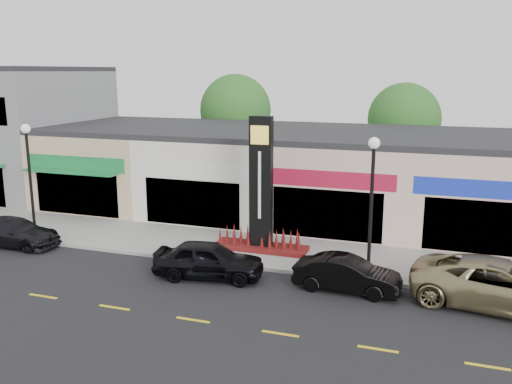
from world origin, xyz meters
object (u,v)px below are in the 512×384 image
Objects in this scene: lamp_west_near at (29,169)px; pylon_sign at (261,204)px; car_black_sedan at (209,260)px; car_gold_suv at (501,285)px; car_black_conv at (347,274)px; car_dark_sedan at (14,232)px; lamp_east_near at (372,193)px.

lamp_west_near is 11.19m from pylon_sign.
car_gold_suv reaches higher than car_black_sedan.
car_dark_sedan is at bearing 92.14° from car_black_conv.
pylon_sign reaches higher than car_gold_suv.
car_black_sedan is at bearing 97.98° from car_black_conv.
pylon_sign is 1.34× the size of car_dark_sedan.
car_black_sedan reaches higher than car_dark_sedan.
car_black_sedan is (10.28, -0.80, 0.09)m from car_dark_sedan.
pylon_sign reaches higher than car_dark_sedan.
car_black_conv is (5.40, 0.42, -0.09)m from car_black_sedan.
lamp_east_near is 0.91× the size of pylon_sign.
lamp_west_near is 1.39× the size of car_black_conv.
car_black_conv is (15.68, -0.38, -0.00)m from car_dark_sedan.
car_dark_sedan is 1.03× the size of car_black_sedan.
pylon_sign is 5.64m from car_black_conv.
car_black_sedan is (-6.01, -1.86, -2.73)m from lamp_east_near.
car_dark_sedan is 1.14× the size of car_black_conv.
lamp_east_near is at bearing -87.38° from car_dark_sedan.
car_black_sedan is (-1.01, -3.55, -1.53)m from pylon_sign.
lamp_east_near is 1.22× the size of car_dark_sedan.
lamp_east_near is 5.42m from pylon_sign.
lamp_east_near is at bearing -18.75° from pylon_sign.
car_gold_suv is (20.66, -1.17, -2.65)m from lamp_west_near.
car_black_sedan is at bearing -10.53° from lamp_west_near.
lamp_east_near is 5.48m from car_gold_suv.
lamp_east_near is at bearing -81.43° from car_black_sedan.
pylon_sign is at bearing -77.38° from car_dark_sedan.
car_dark_sedan is (-16.28, -1.05, -2.83)m from lamp_east_near.
car_black_conv is at bearing -92.48° from car_dark_sedan.
car_black_sedan is 5.42m from car_black_conv.
lamp_west_near is 1.22× the size of car_dark_sedan.
car_black_sedan is at bearing -162.82° from lamp_east_near.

